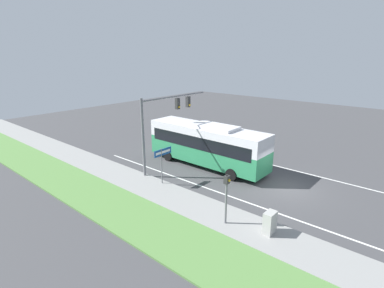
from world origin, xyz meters
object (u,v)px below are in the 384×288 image
street_sign (162,158)px  utility_cabinet (270,223)px  bus (207,143)px  pedestrian_signal (226,192)px  signal_gantry (165,116)px

street_sign → utility_cabinet: (-0.85, -8.73, -1.28)m
bus → street_sign: bearing=179.2°
pedestrian_signal → street_sign: size_ratio=1.07×
pedestrian_signal → utility_cabinet: 2.69m
signal_gantry → pedestrian_signal: (-3.86, -8.53, -2.37)m
bus → street_sign: bus is taller
bus → utility_cabinet: bearing=-124.2°
signal_gantry → utility_cabinet: bearing=-106.4°
signal_gantry → street_sign: size_ratio=2.63×
street_sign → utility_cabinet: size_ratio=2.28×
signal_gantry → bus: bearing=-38.4°
bus → pedestrian_signal: (-6.55, -6.39, 0.00)m
bus → pedestrian_signal: size_ratio=3.64×
signal_gantry → pedestrian_signal: bearing=-114.4°
bus → street_sign: 5.02m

